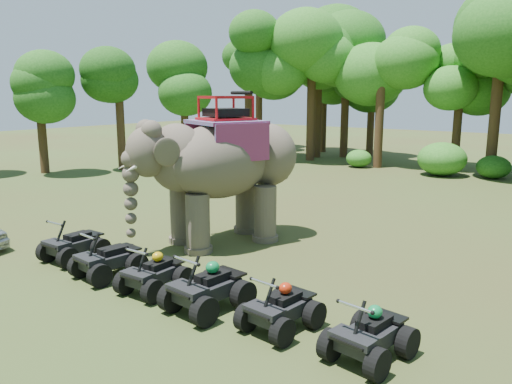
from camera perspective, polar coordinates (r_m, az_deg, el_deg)
ground at (r=13.70m, az=-2.98°, el=-8.61°), size 110.00×110.00×0.00m
elephant at (r=15.55m, az=-3.79°, el=2.67°), size 4.44×6.09×4.69m
atv_0 at (r=15.02m, az=-20.15°, el=-5.07°), size 1.21×1.65×1.22m
atv_1 at (r=13.40m, az=-16.57°, el=-6.77°), size 1.40×1.79×1.23m
atv_2 at (r=12.17m, az=-11.60°, el=-8.52°), size 1.18×1.60×1.16m
atv_3 at (r=10.98m, az=-5.56°, el=-10.12°), size 1.47×1.90×1.31m
atv_4 at (r=10.13m, az=2.86°, el=-12.43°), size 1.31×1.69×1.16m
atv_5 at (r=9.32m, az=12.90°, el=-14.84°), size 1.38×1.74×1.18m
tree_0 at (r=33.46m, az=22.13°, el=8.71°), size 5.15×5.15×7.35m
tree_22 at (r=32.00m, az=-23.38°, el=7.91°), size 4.65×4.65×6.65m
tree_23 at (r=31.89m, az=-15.27°, el=8.46°), size 4.68×4.68×6.69m
tree_24 at (r=33.51m, az=-8.17°, el=8.86°), size 4.69×4.69×6.70m
tree_25 at (r=35.94m, az=-0.84°, el=11.03°), size 6.37×6.37×9.10m
tree_26 at (r=37.21m, az=7.09°, el=10.74°), size 6.18×6.18×8.83m
tree_27 at (r=32.55m, az=14.01°, el=9.94°), size 5.77×5.77×8.24m
tree_28 at (r=37.64m, az=10.19°, el=10.99°), size 6.49×6.49×9.27m
tree_29 at (r=42.54m, az=0.35°, el=10.99°), size 6.30×6.30×9.00m
tree_35 at (r=38.42m, az=13.05°, el=9.64°), size 5.32×5.32×7.60m
tree_37 at (r=35.43m, az=6.34°, el=11.30°), size 6.66×6.66×9.52m
tree_38 at (r=40.70m, az=7.74°, el=9.76°), size 5.19×5.19×7.42m
tree_40 at (r=31.48m, az=25.87°, el=10.61°), size 6.90×6.90×9.86m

